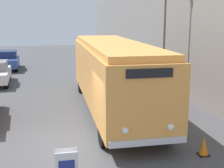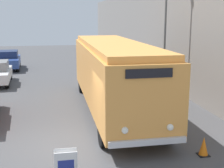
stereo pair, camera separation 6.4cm
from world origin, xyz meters
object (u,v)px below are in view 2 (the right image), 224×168
(sign_board, at_px, (66,164))
(traffic_cone, at_px, (204,146))
(parked_car_far, at_px, (8,60))
(streetlamp, at_px, (166,12))
(vintage_bus, at_px, (114,72))

(sign_board, distance_m, traffic_cone, 4.56)
(parked_car_far, bearing_deg, streetlamp, -51.38)
(streetlamp, height_order, traffic_cone, streetlamp)
(sign_board, height_order, parked_car_far, parked_car_far)
(sign_board, height_order, streetlamp, streetlamp)
(parked_car_far, distance_m, traffic_cone, 20.95)
(sign_board, height_order, traffic_cone, sign_board)
(vintage_bus, xyz_separation_m, traffic_cone, (1.96, -5.48, -1.59))
(vintage_bus, distance_m, sign_board, 6.75)
(vintage_bus, height_order, streetlamp, streetlamp)
(vintage_bus, distance_m, streetlamp, 5.09)
(vintage_bus, relative_size, streetlamp, 1.49)
(parked_car_far, xyz_separation_m, traffic_cone, (8.57, -19.11, -0.50))
(vintage_bus, relative_size, traffic_cone, 17.62)
(sign_board, relative_size, streetlamp, 0.11)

